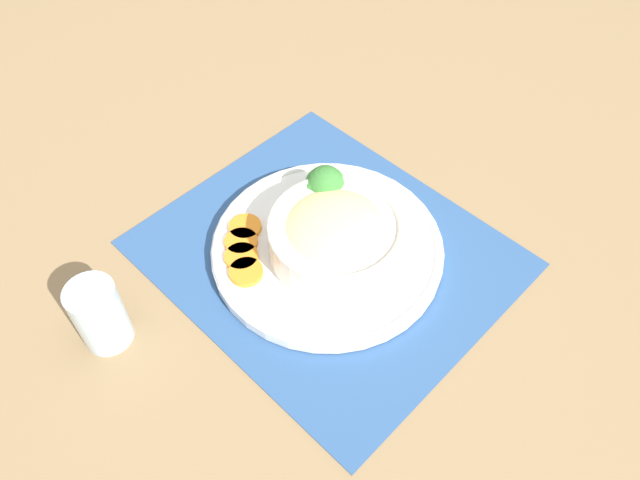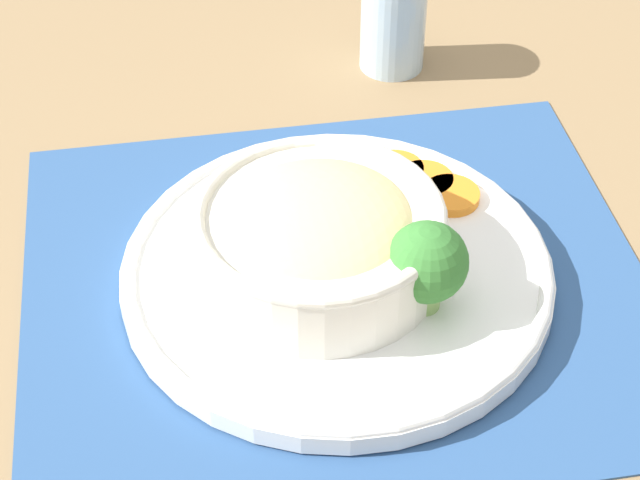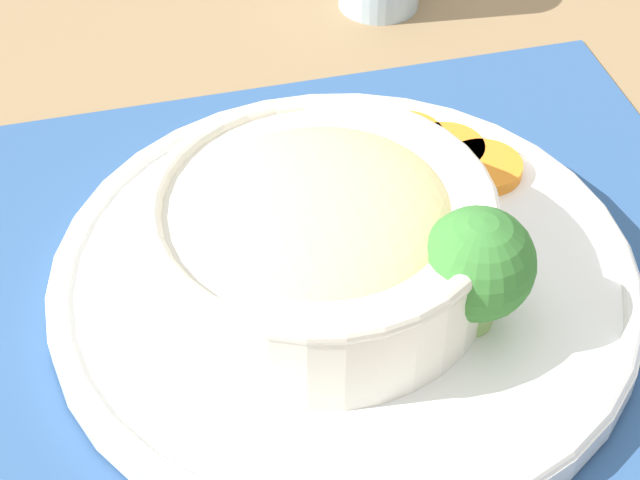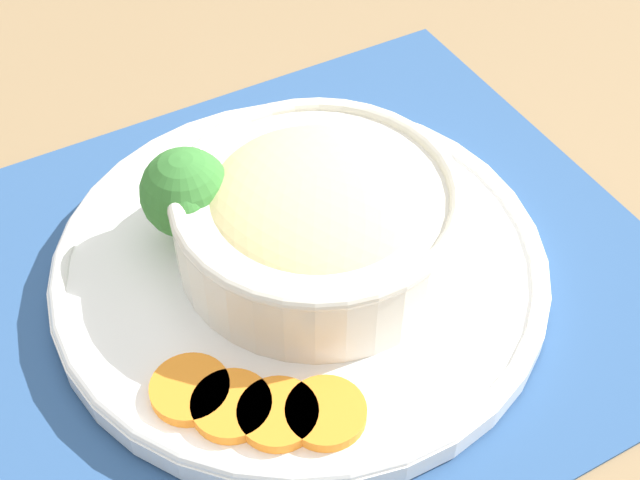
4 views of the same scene
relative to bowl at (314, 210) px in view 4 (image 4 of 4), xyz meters
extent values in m
plane|color=#8C704C|center=(0.00, 0.01, -0.05)|extent=(4.00, 4.00, 0.00)
cube|color=#2D5184|center=(0.00, 0.01, -0.05)|extent=(0.44, 0.50, 0.00)
cylinder|color=white|center=(0.00, 0.01, -0.04)|extent=(0.32, 0.32, 0.02)
torus|color=white|center=(0.00, 0.01, -0.03)|extent=(0.32, 0.32, 0.01)
cylinder|color=silver|center=(0.00, 0.00, -0.01)|extent=(0.18, 0.18, 0.05)
torus|color=silver|center=(0.00, 0.00, 0.02)|extent=(0.18, 0.18, 0.01)
ellipsoid|color=beige|center=(0.00, 0.00, 0.01)|extent=(0.15, 0.15, 0.06)
cylinder|color=#84AD5B|center=(0.05, 0.06, -0.02)|extent=(0.02, 0.02, 0.02)
sphere|color=#387A33|center=(0.05, 0.06, 0.01)|extent=(0.06, 0.06, 0.06)
sphere|color=#387A33|center=(0.03, 0.07, 0.01)|extent=(0.03, 0.03, 0.03)
sphere|color=#387A33|center=(0.06, 0.06, 0.01)|extent=(0.02, 0.02, 0.02)
cylinder|color=orange|center=(-0.06, 0.12, -0.03)|extent=(0.05, 0.05, 0.01)
cylinder|color=orange|center=(-0.08, 0.11, -0.03)|extent=(0.05, 0.05, 0.01)
cylinder|color=orange|center=(-0.10, 0.09, -0.03)|extent=(0.05, 0.05, 0.01)
cylinder|color=orange|center=(-0.11, 0.06, -0.03)|extent=(0.05, 0.05, 0.01)
camera|label=1|loc=(-0.42, -0.33, 0.64)|focal=35.00mm
camera|label=2|loc=(0.55, -0.14, 0.51)|focal=60.00mm
camera|label=3|loc=(0.38, -0.13, 0.38)|focal=60.00mm
camera|label=4|loc=(-0.34, 0.21, 0.40)|focal=50.00mm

